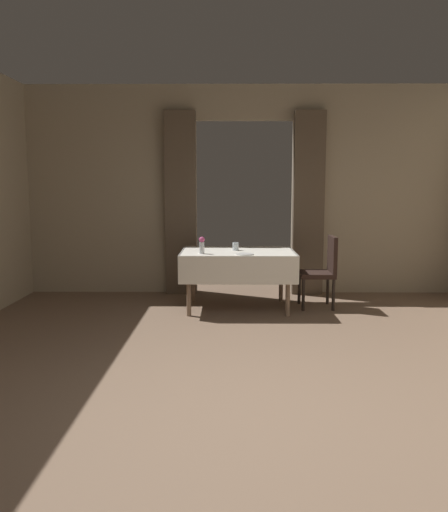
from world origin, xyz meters
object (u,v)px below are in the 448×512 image
(flower_vase_mid, at_px, (202,245))
(plate_mid_b, at_px, (245,254))
(dining_table_mid, at_px, (238,259))
(chair_mid_right, at_px, (323,268))
(glass_mid_c, at_px, (236,246))

(flower_vase_mid, relative_size, plate_mid_b, 0.96)
(dining_table_mid, relative_size, plate_mid_b, 6.62)
(dining_table_mid, height_order, chair_mid_right, chair_mid_right)
(flower_vase_mid, bearing_deg, plate_mid_b, -9.25)
(dining_table_mid, distance_m, flower_vase_mid, 0.57)
(chair_mid_right, relative_size, flower_vase_mid, 4.49)
(chair_mid_right, bearing_deg, plate_mid_b, -156.48)
(chair_mid_right, relative_size, glass_mid_c, 9.16)
(dining_table_mid, relative_size, chair_mid_right, 1.54)
(glass_mid_c, bearing_deg, dining_table_mid, -58.31)
(chair_mid_right, bearing_deg, flower_vase_mid, -166.83)
(plate_mid_b, bearing_deg, dining_table_mid, 101.59)
(chair_mid_right, bearing_deg, dining_table_mid, -176.42)
(dining_table_mid, height_order, glass_mid_c, glass_mid_c)
(dining_table_mid, xyz_separation_m, plate_mid_b, (0.08, -0.38, 0.11))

